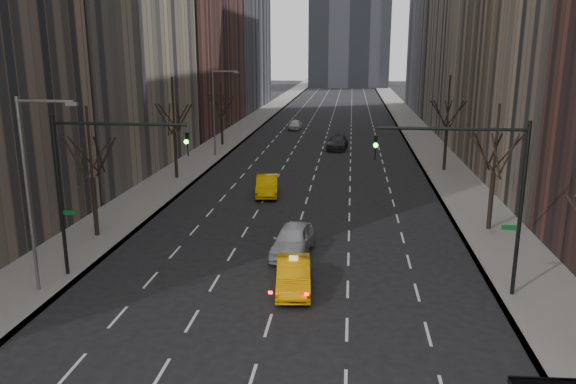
% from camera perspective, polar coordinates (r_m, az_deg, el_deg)
% --- Properties ---
extents(sidewalk_left, '(4.50, 320.00, 0.15)m').
position_cam_1_polar(sidewalk_left, '(85.11, -4.12, 6.76)').
color(sidewalk_left, slate).
rests_on(sidewalk_left, ground).
extents(sidewalk_right, '(4.50, 320.00, 0.15)m').
position_cam_1_polar(sidewalk_right, '(84.19, 12.62, 6.37)').
color(sidewalk_right, slate).
rests_on(sidewalk_right, ground).
extents(tree_lw_b, '(3.36, 3.50, 7.82)m').
position_cam_1_polar(tree_lw_b, '(35.27, -19.26, 1.37)').
color(tree_lw_b, black).
rests_on(tree_lw_b, ground).
extents(tree_lw_c, '(3.36, 3.50, 8.74)m').
position_cam_1_polar(tree_lw_c, '(49.86, -11.44, 5.82)').
color(tree_lw_c, black).
rests_on(tree_lw_c, ground).
extents(tree_lw_d, '(3.36, 3.50, 7.36)m').
position_cam_1_polar(tree_lw_d, '(67.14, -6.76, 7.70)').
color(tree_lw_d, black).
rests_on(tree_lw_d, ground).
extents(tree_rw_b, '(3.36, 3.50, 7.82)m').
position_cam_1_polar(tree_rw_b, '(36.81, 20.14, 1.81)').
color(tree_rw_b, black).
rests_on(tree_rw_b, ground).
extents(tree_rw_c, '(3.36, 3.50, 8.74)m').
position_cam_1_polar(tree_rw_c, '(54.16, 15.82, 6.22)').
color(tree_rw_c, black).
rests_on(tree_rw_c, ground).
extents(traffic_mast_left, '(6.69, 0.39, 8.00)m').
position_cam_1_polar(traffic_mast_left, '(28.39, -19.40, 2.04)').
color(traffic_mast_left, black).
rests_on(traffic_mast_left, ground).
extents(traffic_mast_right, '(6.69, 0.39, 8.00)m').
position_cam_1_polar(traffic_mast_right, '(26.26, 19.29, 1.12)').
color(traffic_mast_right, black).
rests_on(traffic_mast_right, ground).
extents(streetlight_near, '(2.83, 0.22, 9.00)m').
position_cam_1_polar(streetlight_near, '(27.46, -24.46, 1.46)').
color(streetlight_near, slate).
rests_on(streetlight_near, ground).
extents(streetlight_far, '(2.83, 0.22, 9.00)m').
position_cam_1_polar(streetlight_far, '(59.89, -7.24, 8.88)').
color(streetlight_far, slate).
rests_on(streetlight_far, ground).
extents(taxi_sedan, '(1.98, 4.60, 1.48)m').
position_cam_1_polar(taxi_sedan, '(26.85, 0.57, -8.43)').
color(taxi_sedan, '#F29B05').
rests_on(taxi_sedan, ground).
extents(silver_sedan_ahead, '(2.37, 5.00, 1.65)m').
position_cam_1_polar(silver_sedan_ahead, '(31.33, 0.47, -4.88)').
color(silver_sedan_ahead, '#B0B2B9').
rests_on(silver_sedan_ahead, ground).
extents(far_taxi, '(2.19, 4.86, 1.55)m').
position_cam_1_polar(far_taxi, '(44.00, -2.14, 0.67)').
color(far_taxi, '#EAAC04').
rests_on(far_taxi, ground).
extents(far_suv_grey, '(2.62, 5.54, 1.56)m').
position_cam_1_polar(far_suv_grey, '(65.11, 5.05, 5.07)').
color(far_suv_grey, '#292A2E').
rests_on(far_suv_grey, ground).
extents(far_car_white, '(1.80, 4.05, 1.35)m').
position_cam_1_polar(far_car_white, '(81.02, 0.74, 6.85)').
color(far_car_white, silver).
rests_on(far_car_white, ground).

